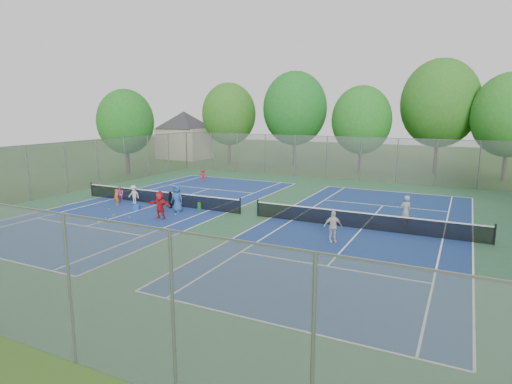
% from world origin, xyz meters
% --- Properties ---
extents(ground, '(120.00, 120.00, 0.00)m').
position_xyz_m(ground, '(0.00, 0.00, 0.00)').
color(ground, '#31551A').
rests_on(ground, ground).
extents(court_pad, '(32.00, 32.00, 0.01)m').
position_xyz_m(court_pad, '(0.00, 0.00, 0.01)').
color(court_pad, '#2A5939').
rests_on(court_pad, ground).
extents(court_left, '(10.97, 23.77, 0.01)m').
position_xyz_m(court_left, '(-7.00, 0.00, 0.02)').
color(court_left, navy).
rests_on(court_left, court_pad).
extents(court_right, '(10.97, 23.77, 0.01)m').
position_xyz_m(court_right, '(7.00, 0.00, 0.02)').
color(court_right, navy).
rests_on(court_right, court_pad).
extents(net_left, '(12.87, 0.10, 0.91)m').
position_xyz_m(net_left, '(-7.00, 0.00, 0.46)').
color(net_left, black).
rests_on(net_left, ground).
extents(net_right, '(12.87, 0.10, 0.91)m').
position_xyz_m(net_right, '(7.00, 0.00, 0.46)').
color(net_right, black).
rests_on(net_right, ground).
extents(fence_north, '(32.00, 0.10, 4.00)m').
position_xyz_m(fence_north, '(0.00, 16.00, 2.00)').
color(fence_north, gray).
rests_on(fence_north, ground).
extents(fence_west, '(0.10, 32.00, 4.00)m').
position_xyz_m(fence_west, '(-16.00, 0.00, 2.00)').
color(fence_west, gray).
rests_on(fence_west, ground).
extents(house, '(11.03, 11.03, 7.30)m').
position_xyz_m(house, '(-22.00, 24.00, 4.21)').
color(house, '#B7A88C').
rests_on(house, ground).
extents(tree_nw, '(6.40, 6.40, 9.58)m').
position_xyz_m(tree_nw, '(-14.00, 22.00, 5.89)').
color(tree_nw, '#443326').
rests_on(tree_nw, ground).
extents(tree_nl, '(7.20, 7.20, 10.69)m').
position_xyz_m(tree_nl, '(-6.00, 23.00, 6.54)').
color(tree_nl, '#443326').
rests_on(tree_nl, ground).
extents(tree_nc, '(6.00, 6.00, 8.85)m').
position_xyz_m(tree_nc, '(2.00, 21.00, 5.39)').
color(tree_nc, '#443326').
rests_on(tree_nc, ground).
extents(tree_nr, '(7.60, 7.60, 11.42)m').
position_xyz_m(tree_nr, '(9.00, 24.00, 7.04)').
color(tree_nr, '#443326').
rests_on(tree_nr, ground).
extents(tree_ne, '(6.60, 6.60, 9.77)m').
position_xyz_m(tree_ne, '(15.00, 22.00, 5.97)').
color(tree_ne, '#443326').
rests_on(tree_ne, ground).
extents(tree_side_w, '(5.60, 5.60, 8.47)m').
position_xyz_m(tree_side_w, '(-19.00, 10.00, 5.24)').
color(tree_side_w, '#443326').
rests_on(tree_side_w, ground).
extents(ball_crate, '(0.49, 0.49, 0.32)m').
position_xyz_m(ball_crate, '(-7.23, -2.01, 0.16)').
color(ball_crate, '#164BAB').
rests_on(ball_crate, ground).
extents(ball_hopper, '(0.27, 0.27, 0.47)m').
position_xyz_m(ball_hopper, '(-3.64, 0.03, 0.24)').
color(ball_hopper, '#258727').
rests_on(ball_hopper, ground).
extents(student_a, '(0.45, 0.34, 1.11)m').
position_xyz_m(student_a, '(-9.46, -1.48, 0.55)').
color(student_a, '#CE6613').
rests_on(student_a, ground).
extents(student_b, '(0.55, 0.43, 1.13)m').
position_xyz_m(student_b, '(-9.97, -0.60, 0.56)').
color(student_b, '#E35897').
rests_on(student_b, ground).
extents(student_c, '(0.87, 0.53, 1.30)m').
position_xyz_m(student_c, '(-8.70, -0.60, 0.65)').
color(student_c, beige).
rests_on(student_c, ground).
extents(student_d, '(0.71, 0.56, 1.13)m').
position_xyz_m(student_d, '(-5.55, -0.60, 0.57)').
color(student_d, black).
rests_on(student_d, ground).
extents(student_e, '(0.86, 0.57, 1.75)m').
position_xyz_m(student_e, '(-4.53, -1.25, 0.87)').
color(student_e, '#274B8F').
rests_on(student_e, ground).
extents(student_f, '(1.61, 0.58, 1.72)m').
position_xyz_m(student_f, '(-4.34, -3.17, 0.86)').
color(student_f, red).
rests_on(student_f, ground).
extents(child_far_baseline, '(0.83, 0.61, 1.15)m').
position_xyz_m(child_far_baseline, '(-9.47, 9.29, 0.58)').
color(child_far_baseline, '#A71725').
rests_on(child_far_baseline, ground).
extents(instructor, '(0.78, 0.76, 1.81)m').
position_xyz_m(instructor, '(9.06, 1.44, 0.90)').
color(instructor, gray).
rests_on(instructor, ground).
extents(teen_court_b, '(0.99, 0.83, 1.58)m').
position_xyz_m(teen_court_b, '(6.20, -2.97, 0.79)').
color(teen_court_b, silver).
rests_on(teen_court_b, ground).
extents(tennis_ball_0, '(0.07, 0.07, 0.07)m').
position_xyz_m(tennis_ball_0, '(-5.05, -2.38, 0.03)').
color(tennis_ball_0, '#DEF238').
rests_on(tennis_ball_0, ground).
extents(tennis_ball_1, '(0.07, 0.07, 0.07)m').
position_xyz_m(tennis_ball_1, '(-6.16, -3.85, 0.03)').
color(tennis_ball_1, gold).
rests_on(tennis_ball_1, ground).
extents(tennis_ball_2, '(0.07, 0.07, 0.07)m').
position_xyz_m(tennis_ball_2, '(-4.08, -2.05, 0.03)').
color(tennis_ball_2, '#CBD531').
rests_on(tennis_ball_2, ground).
extents(tennis_ball_3, '(0.07, 0.07, 0.07)m').
position_xyz_m(tennis_ball_3, '(-4.02, -4.96, 0.03)').
color(tennis_ball_3, '#CFE836').
rests_on(tennis_ball_3, ground).
extents(tennis_ball_4, '(0.07, 0.07, 0.07)m').
position_xyz_m(tennis_ball_4, '(-7.45, -3.86, 0.03)').
color(tennis_ball_4, '#CBD832').
rests_on(tennis_ball_4, ground).
extents(tennis_ball_5, '(0.07, 0.07, 0.07)m').
position_xyz_m(tennis_ball_5, '(-3.63, -5.00, 0.03)').
color(tennis_ball_5, '#C7F338').
rests_on(tennis_ball_5, ground).
extents(tennis_ball_6, '(0.07, 0.07, 0.07)m').
position_xyz_m(tennis_ball_6, '(-9.48, -5.47, 0.03)').
color(tennis_ball_6, '#CAD932').
rests_on(tennis_ball_6, ground).
extents(tennis_ball_7, '(0.07, 0.07, 0.07)m').
position_xyz_m(tennis_ball_7, '(-7.11, -5.40, 0.03)').
color(tennis_ball_7, '#C5D030').
rests_on(tennis_ball_7, ground).
extents(tennis_ball_8, '(0.07, 0.07, 0.07)m').
position_xyz_m(tennis_ball_8, '(-11.28, -5.75, 0.03)').
color(tennis_ball_8, '#BDDA32').
rests_on(tennis_ball_8, ground).
extents(tennis_ball_9, '(0.07, 0.07, 0.07)m').
position_xyz_m(tennis_ball_9, '(-8.92, -2.77, 0.03)').
color(tennis_ball_9, '#AFC92E').
rests_on(tennis_ball_9, ground).
extents(tennis_ball_10, '(0.07, 0.07, 0.07)m').
position_xyz_m(tennis_ball_10, '(-6.84, -2.54, 0.03)').
color(tennis_ball_10, '#CAF138').
rests_on(tennis_ball_10, ground).
extents(tennis_ball_11, '(0.07, 0.07, 0.07)m').
position_xyz_m(tennis_ball_11, '(-7.34, -4.60, 0.03)').
color(tennis_ball_11, '#A8C42D').
rests_on(tennis_ball_11, ground).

